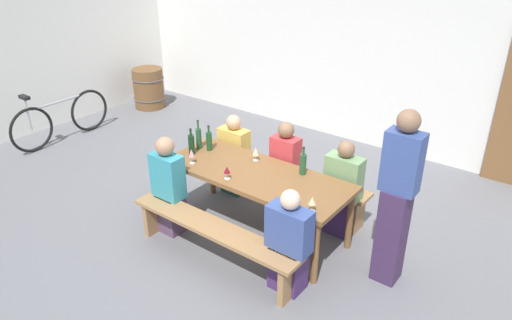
{
  "coord_description": "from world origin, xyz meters",
  "views": [
    {
      "loc": [
        2.7,
        -3.56,
        3.1
      ],
      "look_at": [
        0.0,
        0.0,
        0.9
      ],
      "focal_mm": 33.04,
      "sensor_mm": 36.0,
      "label": 1
    }
  ],
  "objects_px": {
    "tasting_table": "(256,179)",
    "seated_guest_near_1": "(289,244)",
    "bench_near": "(213,234)",
    "seated_guest_near_0": "(169,188)",
    "standing_host": "(396,202)",
    "wine_glass_1": "(227,170)",
    "wine_bottle_3": "(191,144)",
    "wine_glass_2": "(191,154)",
    "wine_barrel": "(149,88)",
    "wine_bottle_1": "(209,141)",
    "wine_glass_3": "(256,152)",
    "seated_guest_far_2": "(342,191)",
    "wine_bottle_2": "(199,138)",
    "seated_guest_far_1": "(285,170)",
    "seated_guest_far_0": "(234,157)",
    "wine_bottle_0": "(303,164)",
    "parked_bicycle_0": "(61,119)",
    "wine_glass_0": "(312,201)",
    "bench_far": "(291,179)"
  },
  "relations": [
    {
      "from": "tasting_table",
      "to": "wine_bottle_0",
      "type": "relative_size",
      "value": 6.7
    },
    {
      "from": "wine_glass_2",
      "to": "wine_bottle_3",
      "type": "bearing_deg",
      "value": 134.39
    },
    {
      "from": "seated_guest_near_1",
      "to": "wine_barrel",
      "type": "xyz_separation_m",
      "value": [
        -4.95,
        2.64,
        -0.12
      ]
    },
    {
      "from": "wine_bottle_1",
      "to": "wine_glass_0",
      "type": "height_order",
      "value": "wine_bottle_1"
    },
    {
      "from": "standing_host",
      "to": "wine_glass_3",
      "type": "bearing_deg",
      "value": -2.99
    },
    {
      "from": "seated_guest_near_0",
      "to": "parked_bicycle_0",
      "type": "distance_m",
      "value": 3.34
    },
    {
      "from": "seated_guest_near_0",
      "to": "seated_guest_far_1",
      "type": "distance_m",
      "value": 1.36
    },
    {
      "from": "tasting_table",
      "to": "standing_host",
      "type": "distance_m",
      "value": 1.52
    },
    {
      "from": "seated_guest_far_2",
      "to": "parked_bicycle_0",
      "type": "bearing_deg",
      "value": -85.14
    },
    {
      "from": "wine_bottle_2",
      "to": "tasting_table",
      "type": "bearing_deg",
      "value": -5.44
    },
    {
      "from": "bench_near",
      "to": "seated_guest_far_0",
      "type": "height_order",
      "value": "seated_guest_far_0"
    },
    {
      "from": "tasting_table",
      "to": "wine_bottle_2",
      "type": "bearing_deg",
      "value": 174.56
    },
    {
      "from": "wine_barrel",
      "to": "wine_bottle_1",
      "type": "bearing_deg",
      "value": -30.18
    },
    {
      "from": "wine_glass_1",
      "to": "wine_bottle_3",
      "type": "bearing_deg",
      "value": 163.45
    },
    {
      "from": "wine_bottle_3",
      "to": "bench_near",
      "type": "bearing_deg",
      "value": -35.94
    },
    {
      "from": "wine_bottle_3",
      "to": "wine_glass_2",
      "type": "xyz_separation_m",
      "value": [
        0.17,
        -0.17,
        -0.01
      ]
    },
    {
      "from": "wine_glass_1",
      "to": "wine_bottle_0",
      "type": "bearing_deg",
      "value": 44.92
    },
    {
      "from": "wine_bottle_1",
      "to": "seated_guest_far_1",
      "type": "height_order",
      "value": "seated_guest_far_1"
    },
    {
      "from": "bench_far",
      "to": "parked_bicycle_0",
      "type": "bearing_deg",
      "value": -172.13
    },
    {
      "from": "wine_glass_2",
      "to": "seated_guest_far_1",
      "type": "relative_size",
      "value": 0.15
    },
    {
      "from": "seated_guest_near_0",
      "to": "wine_barrel",
      "type": "distance_m",
      "value": 4.29
    },
    {
      "from": "wine_glass_2",
      "to": "tasting_table",
      "type": "bearing_deg",
      "value": 19.94
    },
    {
      "from": "seated_guest_near_1",
      "to": "seated_guest_far_0",
      "type": "bearing_deg",
      "value": 54.54
    },
    {
      "from": "wine_glass_1",
      "to": "seated_guest_far_2",
      "type": "xyz_separation_m",
      "value": [
        0.91,
        0.86,
        -0.32
      ]
    },
    {
      "from": "wine_bottle_1",
      "to": "wine_glass_0",
      "type": "bearing_deg",
      "value": -14.43
    },
    {
      "from": "tasting_table",
      "to": "seated_guest_far_2",
      "type": "distance_m",
      "value": 0.96
    },
    {
      "from": "wine_glass_2",
      "to": "wine_glass_3",
      "type": "xyz_separation_m",
      "value": [
        0.52,
        0.49,
        -0.01
      ]
    },
    {
      "from": "bench_near",
      "to": "wine_glass_3",
      "type": "bearing_deg",
      "value": 100.84
    },
    {
      "from": "wine_bottle_3",
      "to": "parked_bicycle_0",
      "type": "relative_size",
      "value": 0.18
    },
    {
      "from": "standing_host",
      "to": "wine_glass_1",
      "type": "bearing_deg",
      "value": 14.85
    },
    {
      "from": "wine_glass_0",
      "to": "wine_glass_1",
      "type": "bearing_deg",
      "value": 179.59
    },
    {
      "from": "seated_guest_near_1",
      "to": "seated_guest_far_2",
      "type": "bearing_deg",
      "value": 2.42
    },
    {
      "from": "tasting_table",
      "to": "bench_near",
      "type": "relative_size",
      "value": 1.05
    },
    {
      "from": "tasting_table",
      "to": "seated_guest_far_1",
      "type": "distance_m",
      "value": 0.58
    },
    {
      "from": "seated_guest_near_0",
      "to": "seated_guest_near_1",
      "type": "distance_m",
      "value": 1.58
    },
    {
      "from": "tasting_table",
      "to": "seated_guest_near_1",
      "type": "xyz_separation_m",
      "value": [
        0.81,
        -0.56,
        -0.18
      ]
    },
    {
      "from": "wine_bottle_2",
      "to": "wine_glass_1",
      "type": "xyz_separation_m",
      "value": [
        0.76,
        -0.38,
        -0.03
      ]
    },
    {
      "from": "wine_bottle_1",
      "to": "seated_guest_near_1",
      "type": "height_order",
      "value": "seated_guest_near_1"
    },
    {
      "from": "seated_guest_near_1",
      "to": "wine_bottle_1",
      "type": "bearing_deg",
      "value": 66.58
    },
    {
      "from": "seated_guest_near_0",
      "to": "seated_guest_far_0",
      "type": "relative_size",
      "value": 1.09
    },
    {
      "from": "seated_guest_far_0",
      "to": "wine_bottle_0",
      "type": "bearing_deg",
      "value": 76.38
    },
    {
      "from": "wine_glass_0",
      "to": "wine_glass_3",
      "type": "xyz_separation_m",
      "value": [
        -1.06,
        0.53,
        0.0
      ]
    },
    {
      "from": "tasting_table",
      "to": "wine_barrel",
      "type": "xyz_separation_m",
      "value": [
        -4.14,
        2.08,
        -0.3
      ]
    },
    {
      "from": "bench_far",
      "to": "wine_glass_2",
      "type": "relative_size",
      "value": 11.81
    },
    {
      "from": "bench_far",
      "to": "seated_guest_far_2",
      "type": "relative_size",
      "value": 1.79
    },
    {
      "from": "wine_bottle_3",
      "to": "parked_bicycle_0",
      "type": "xyz_separation_m",
      "value": [
        -3.16,
        0.24,
        -0.5
      ]
    },
    {
      "from": "wine_glass_1",
      "to": "wine_barrel",
      "type": "height_order",
      "value": "wine_glass_1"
    },
    {
      "from": "wine_glass_1",
      "to": "seated_guest_near_1",
      "type": "distance_m",
      "value": 1.06
    },
    {
      "from": "wine_glass_1",
      "to": "seated_guest_near_1",
      "type": "height_order",
      "value": "seated_guest_near_1"
    },
    {
      "from": "bench_near",
      "to": "seated_guest_near_0",
      "type": "xyz_separation_m",
      "value": [
        -0.77,
        0.15,
        0.19
      ]
    }
  ]
}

